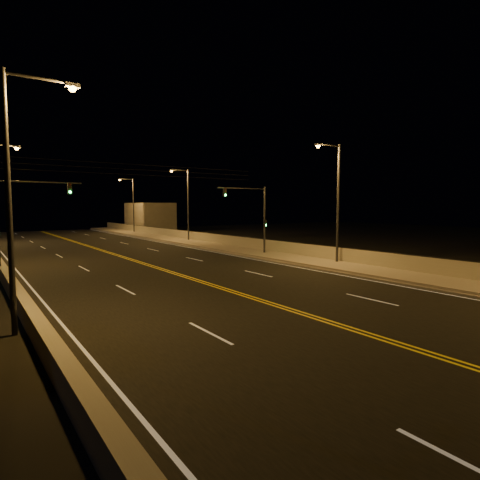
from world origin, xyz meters
TOP-DOWN VIEW (x-y plane):
  - road at (0.00, 20.00)m, footprint 18.00×120.00m
  - sidewalk at (10.80, 20.00)m, footprint 3.60×120.00m
  - curb at (8.93, 20.00)m, footprint 0.14×120.00m
  - parapet_wall at (12.45, 20.00)m, footprint 0.30×120.00m
  - jersey_barrier at (-9.62, 20.00)m, footprint 0.45×120.00m
  - distant_building_right at (16.50, 67.99)m, footprint 6.00×10.00m
  - parapet_rail at (12.45, 20.00)m, footprint 0.06×120.00m
  - lane_markings at (0.00, 19.93)m, footprint 17.32×116.00m
  - streetlight_1 at (11.52, 19.18)m, footprint 2.55×0.28m
  - streetlight_2 at (11.52, 43.64)m, footprint 2.55×0.28m
  - streetlight_3 at (11.52, 63.24)m, footprint 2.55×0.28m
  - streetlight_4 at (-9.92, 14.28)m, footprint 2.55×0.28m
  - traffic_signal_right at (10.01, 27.11)m, footprint 5.11×0.31m
  - traffic_signal_left at (-8.81, 27.11)m, footprint 5.11×0.31m
  - overhead_wires at (0.00, 29.50)m, footprint 22.00×0.03m

SIDE VIEW (x-z plane):
  - road at x=0.00m, z-range 0.00..0.02m
  - lane_markings at x=0.00m, z-range 0.02..0.02m
  - curb at x=8.93m, z-range 0.00..0.15m
  - sidewalk at x=10.80m, z-range 0.00..0.30m
  - jersey_barrier at x=-9.62m, z-range 0.00..0.81m
  - parapet_wall at x=12.45m, z-range 0.30..1.30m
  - parapet_rail at x=12.45m, z-range 1.30..1.36m
  - distant_building_right at x=16.50m, z-range 0.00..5.12m
  - traffic_signal_right at x=10.01m, z-range 0.81..7.07m
  - traffic_signal_left at x=-8.81m, z-range 0.81..7.07m
  - streetlight_1 at x=11.52m, z-range 0.71..9.82m
  - streetlight_2 at x=11.52m, z-range 0.71..9.82m
  - streetlight_3 at x=11.52m, z-range 0.71..9.82m
  - streetlight_4 at x=-9.92m, z-range 0.71..9.82m
  - overhead_wires at x=0.00m, z-range 6.98..7.81m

